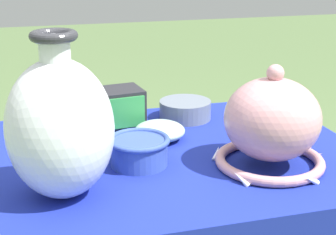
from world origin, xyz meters
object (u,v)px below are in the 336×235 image
(vase_dome_bell, at_px, (272,125))
(cup_wide_cobalt, at_px, (139,150))
(pot_squat_teal, at_px, (270,109))
(mosaic_tile_box, at_px, (117,107))
(vase_tall_bulbous, at_px, (60,127))
(cup_wide_terracotta, at_px, (68,123))
(bowl_shallow_celadon, at_px, (160,131))
(pot_squat_slate, at_px, (185,110))

(vase_dome_bell, bearing_deg, cup_wide_cobalt, 163.52)
(cup_wide_cobalt, height_order, pot_squat_teal, same)
(mosaic_tile_box, xyz_separation_m, cup_wide_cobalt, (-0.00, -0.27, -0.01))
(vase_dome_bell, xyz_separation_m, pot_squat_teal, (0.13, 0.27, -0.06))
(mosaic_tile_box, bearing_deg, vase_tall_bulbous, -121.74)
(vase_dome_bell, bearing_deg, pot_squat_teal, 63.83)
(vase_dome_bell, xyz_separation_m, cup_wide_terracotta, (-0.40, 0.29, -0.06))
(pot_squat_teal, relative_size, bowl_shallow_celadon, 0.87)
(pot_squat_teal, xyz_separation_m, bowl_shallow_celadon, (-0.32, -0.06, -0.01))
(pot_squat_teal, height_order, bowl_shallow_celadon, pot_squat_teal)
(cup_wide_cobalt, relative_size, pot_squat_teal, 1.25)
(vase_tall_bulbous, height_order, mosaic_tile_box, vase_tall_bulbous)
(pot_squat_teal, bearing_deg, cup_wide_cobalt, -154.59)
(vase_dome_bell, bearing_deg, pot_squat_slate, 103.05)
(vase_tall_bulbous, xyz_separation_m, cup_wide_terracotta, (0.04, 0.31, -0.10))
(vase_dome_bell, relative_size, cup_wide_terracotta, 2.53)
(cup_wide_cobalt, bearing_deg, pot_squat_slate, 54.89)
(vase_dome_bell, xyz_separation_m, cup_wide_cobalt, (-0.27, 0.08, -0.06))
(vase_dome_bell, relative_size, pot_squat_slate, 1.76)
(bowl_shallow_celadon, bearing_deg, pot_squat_teal, 10.30)
(pot_squat_slate, bearing_deg, cup_wide_terracotta, -169.40)
(pot_squat_teal, xyz_separation_m, cup_wide_terracotta, (-0.53, 0.02, 0.01))
(mosaic_tile_box, height_order, bowl_shallow_celadon, mosaic_tile_box)
(mosaic_tile_box, bearing_deg, cup_wide_terracotta, -162.94)
(cup_wide_cobalt, height_order, cup_wide_terracotta, cup_wide_terracotta)
(cup_wide_terracotta, bearing_deg, vase_dome_bell, -35.71)
(bowl_shallow_celadon, bearing_deg, mosaic_tile_box, 120.79)
(pot_squat_slate, bearing_deg, vase_dome_bell, -76.95)
(vase_tall_bulbous, xyz_separation_m, mosaic_tile_box, (0.17, 0.36, -0.09))
(vase_tall_bulbous, distance_m, cup_wide_cobalt, 0.22)
(mosaic_tile_box, distance_m, pot_squat_slate, 0.19)
(cup_wide_cobalt, xyz_separation_m, pot_squat_slate, (0.19, 0.27, -0.01))
(bowl_shallow_celadon, bearing_deg, vase_tall_bulbous, -137.05)
(cup_wide_terracotta, xyz_separation_m, bowl_shallow_celadon, (0.21, -0.08, -0.01))
(vase_dome_bell, height_order, pot_squat_teal, vase_dome_bell)
(vase_dome_bell, distance_m, bowl_shallow_celadon, 0.29)
(vase_tall_bulbous, height_order, pot_squat_slate, vase_tall_bulbous)
(mosaic_tile_box, height_order, pot_squat_teal, mosaic_tile_box)
(vase_tall_bulbous, distance_m, pot_squat_teal, 0.64)
(vase_tall_bulbous, relative_size, cup_wide_cobalt, 2.32)
(vase_dome_bell, distance_m, cup_wide_terracotta, 0.49)
(vase_tall_bulbous, bearing_deg, pot_squat_slate, 45.84)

